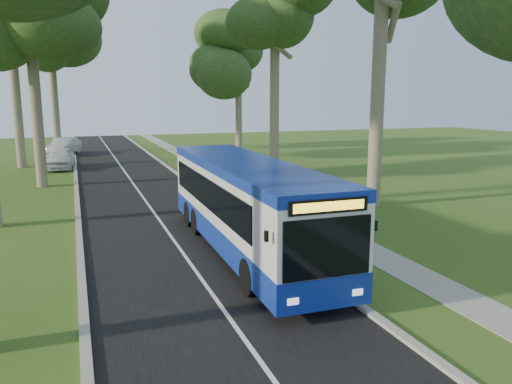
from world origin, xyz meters
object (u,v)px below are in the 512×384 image
car_white (60,158)px  bus (246,206)px  bus_shelter (302,192)px  litter_bin (243,201)px  car_silver (64,147)px  bus_stop_sign (357,249)px

car_white → bus: bearing=-69.8°
bus_shelter → litter_bin: (-0.93, 4.86, -1.24)m
bus_shelter → litter_bin: bearing=110.5°
bus → bus_shelter: 3.50m
bus → litter_bin: size_ratio=13.67×
bus_shelter → car_silver: bus_shelter is taller
bus_stop_sign → litter_bin: (0.54, 11.58, -0.95)m
bus_shelter → car_silver: size_ratio=0.61×
bus_stop_sign → bus_shelter: size_ratio=0.74×
bus → car_white: bearing=105.8°
bus_shelter → litter_bin: size_ratio=3.31×
bus → litter_bin: bearing=73.1°
bus → car_white: size_ratio=2.56×
litter_bin → car_silver: 29.83m
bus_shelter → car_silver: 34.76m
bus_stop_sign → car_silver: bus_stop_sign is taller
bus → litter_bin: 7.04m
bus_stop_sign → car_white: (-8.38, 30.23, -0.58)m
bus → bus_stop_sign: bearing=-71.9°
bus_shelter → car_white: bearing=122.5°
bus_shelter → bus_stop_sign: bearing=-92.6°
bus_stop_sign → bus_shelter: bus_shelter is taller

